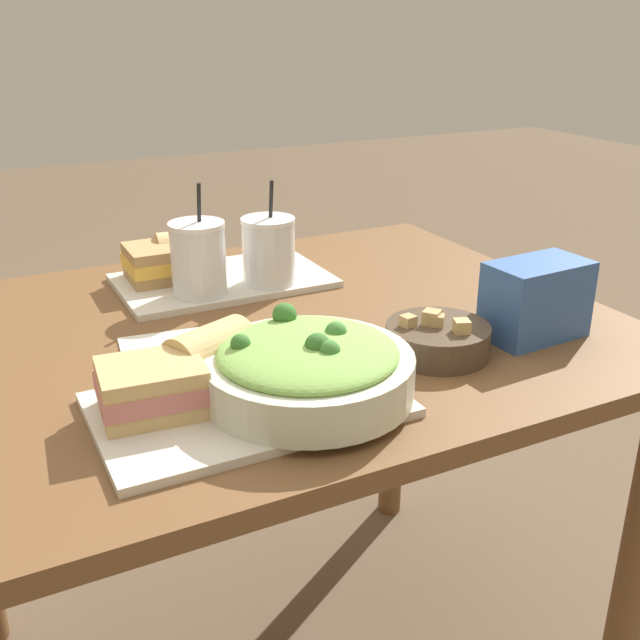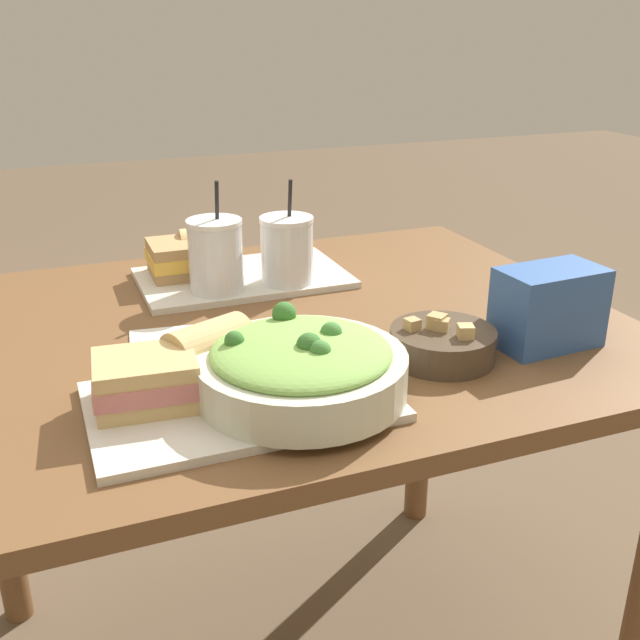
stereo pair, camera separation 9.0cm
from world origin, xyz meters
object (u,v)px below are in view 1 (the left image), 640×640
at_px(soup_bowl, 437,338).
at_px(sandwich_near, 152,388).
at_px(salad_bowl, 308,366).
at_px(chip_bag, 536,300).
at_px(drink_cup_red, 269,253).
at_px(baguette_near, 212,353).
at_px(napkin_folded, 172,345).
at_px(sandwich_far, 159,262).
at_px(baguette_far, 184,250).
at_px(drink_cup_dark, 199,261).

distance_m(soup_bowl, sandwich_near, 0.43).
bearing_deg(salad_bowl, chip_bag, 5.05).
xyz_separation_m(soup_bowl, drink_cup_red, (-0.11, 0.38, 0.04)).
xyz_separation_m(baguette_near, chip_bag, (0.51, -0.06, 0.01)).
distance_m(soup_bowl, chip_bag, 0.18).
xyz_separation_m(sandwich_near, napkin_folded, (0.08, 0.21, -0.04)).
relative_size(sandwich_near, napkin_folded, 0.85).
bearing_deg(drink_cup_red, sandwich_far, 146.78).
height_order(sandwich_near, napkin_folded, sandwich_near).
height_order(sandwich_near, baguette_far, baguette_far).
distance_m(baguette_near, sandwich_far, 0.44).
height_order(salad_bowl, baguette_far, salad_bowl).
bearing_deg(drink_cup_red, baguette_near, -124.28).
bearing_deg(baguette_far, drink_cup_dark, 178.54).
bearing_deg(drink_cup_dark, baguette_far, 82.80).
bearing_deg(drink_cup_dark, baguette_near, -105.52).
xyz_separation_m(baguette_near, napkin_folded, (-0.01, 0.16, -0.05)).
height_order(sandwich_far, chip_bag, chip_bag).
distance_m(salad_bowl, baguette_far, 0.57).
height_order(baguette_near, chip_bag, chip_bag).
bearing_deg(baguette_near, baguette_far, -35.94).
height_order(sandwich_far, baguette_far, baguette_far).
distance_m(baguette_near, drink_cup_red, 0.40).
height_order(soup_bowl, drink_cup_dark, drink_cup_dark).
bearing_deg(soup_bowl, sandwich_far, 119.83).
xyz_separation_m(soup_bowl, sandwich_far, (-0.28, 0.49, 0.02)).
height_order(salad_bowl, drink_cup_dark, drink_cup_dark).
xyz_separation_m(salad_bowl, napkin_folded, (-0.11, 0.25, -0.05)).
bearing_deg(sandwich_far, baguette_far, 28.81).
distance_m(sandwich_near, drink_cup_red, 0.49).
bearing_deg(baguette_far, napkin_folded, 164.53).
xyz_separation_m(sandwich_near, drink_cup_red, (0.32, 0.38, 0.03)).
distance_m(salad_bowl, sandwich_far, 0.54).
relative_size(sandwich_far, chip_bag, 0.75).
bearing_deg(napkin_folded, chip_bag, -22.84).
height_order(salad_bowl, sandwich_far, salad_bowl).
xyz_separation_m(sandwich_far, drink_cup_dark, (0.04, -0.11, 0.03)).
bearing_deg(soup_bowl, salad_bowl, -168.75).
height_order(salad_bowl, napkin_folded, salad_bowl).
height_order(sandwich_far, napkin_folded, sandwich_far).
bearing_deg(sandwich_near, chip_bag, 4.16).
bearing_deg(drink_cup_red, chip_bag, -53.89).
distance_m(salad_bowl, soup_bowl, 0.24).
bearing_deg(baguette_near, chip_bag, -119.65).
xyz_separation_m(salad_bowl, chip_bag, (0.41, 0.04, 0.01)).
relative_size(soup_bowl, sandwich_far, 1.28).
bearing_deg(chip_bag, sandwich_near, 175.85).
xyz_separation_m(sandwich_near, chip_bag, (0.60, -0.01, 0.02)).
distance_m(sandwich_near, napkin_folded, 0.23).
bearing_deg(baguette_near, drink_cup_red, -57.18).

